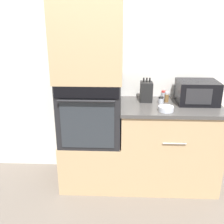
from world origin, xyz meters
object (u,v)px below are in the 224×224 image
object	(u,v)px
wall_oven	(91,110)
knife_block	(146,92)
condiment_jar_mid	(161,100)
condiment_jar_far	(167,97)
bowl	(166,109)
microwave	(197,92)
condiment_jar_near	(163,95)

from	to	relation	value
wall_oven	knife_block	size ratio (longest dim) A/B	2.56
wall_oven	knife_block	distance (m)	0.61
condiment_jar_mid	condiment_jar_far	distance (m)	0.08
bowl	condiment_jar_mid	distance (m)	0.25
microwave	wall_oven	bearing A→B (deg)	-175.58
condiment_jar_mid	wall_oven	bearing A→B (deg)	-174.80
microwave	condiment_jar_mid	xyz separation A→B (m)	(-0.36, -0.02, -0.08)
wall_oven	condiment_jar_far	world-z (taller)	wall_oven
knife_block	condiment_jar_mid	size ratio (longest dim) A/B	3.73
condiment_jar_mid	knife_block	bearing A→B (deg)	158.30
condiment_jar_mid	condiment_jar_far	size ratio (longest dim) A/B	0.63
knife_block	bowl	xyz separation A→B (m)	(0.17, -0.31, -0.08)
wall_oven	condiment_jar_near	xyz separation A→B (m)	(0.77, 0.24, 0.11)
knife_block	condiment_jar_mid	xyz separation A→B (m)	(0.15, -0.06, -0.07)
wall_oven	knife_block	world-z (taller)	wall_oven
knife_block	condiment_jar_mid	world-z (taller)	knife_block
condiment_jar_mid	condiment_jar_far	world-z (taller)	condiment_jar_far
wall_oven	condiment_jar_mid	size ratio (longest dim) A/B	9.55
condiment_jar_mid	microwave	bearing A→B (deg)	2.86
bowl	condiment_jar_mid	world-z (taller)	condiment_jar_mid
microwave	knife_block	size ratio (longest dim) A/B	1.61
microwave	knife_block	xyz separation A→B (m)	(-0.52, 0.04, -0.01)
wall_oven	condiment_jar_near	size ratio (longest dim) A/B	7.43
condiment_jar_near	condiment_jar_far	xyz separation A→B (m)	(0.01, -0.13, 0.01)
condiment_jar_far	condiment_jar_mid	bearing A→B (deg)	-143.76
microwave	knife_block	distance (m)	0.52
knife_block	condiment_jar_near	world-z (taller)	knife_block
knife_block	condiment_jar_far	size ratio (longest dim) A/B	2.36
condiment_jar_far	condiment_jar_near	bearing A→B (deg)	96.45
knife_block	condiment_jar_mid	bearing A→B (deg)	-21.70
knife_block	condiment_jar_near	bearing A→B (deg)	29.43
microwave	condiment_jar_near	bearing A→B (deg)	153.88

